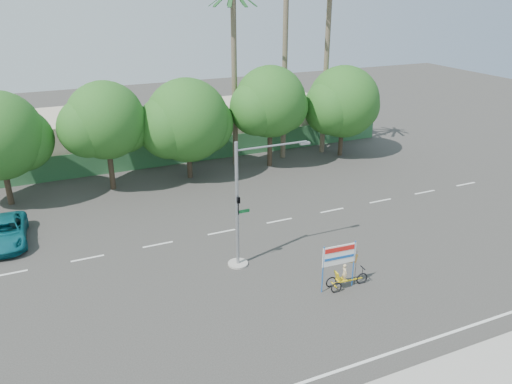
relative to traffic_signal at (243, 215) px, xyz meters
name	(u,v)px	position (x,y,z in m)	size (l,w,h in m)	color
ground	(314,292)	(2.20, -3.98, -2.92)	(120.00, 120.00, 0.00)	#33302D
fence	(189,151)	(2.20, 17.52, -1.92)	(38.00, 0.08, 2.00)	#336B3D
building_left	(60,140)	(-7.80, 22.02, -0.92)	(12.00, 8.00, 4.00)	#C1B199
building_right	(254,121)	(10.20, 22.02, -1.12)	(14.00, 8.00, 3.60)	#C1B199
tree_left	(105,123)	(-4.85, 14.02, 2.14)	(6.66, 5.60, 8.07)	#473828
tree_center	(187,123)	(1.14, 14.02, 1.55)	(7.62, 6.40, 7.85)	#473828
tree_right	(270,104)	(8.15, 14.02, 2.32)	(6.90, 5.80, 8.36)	#473828
tree_far_right	(343,104)	(15.15, 14.02, 1.73)	(7.38, 6.20, 7.94)	#473828
palm_tall	(285,35)	(10.20, 15.52, 7.55)	(3.73, 3.79, 17.45)	#70604C
palm_mid	(327,46)	(14.20, 15.52, 6.48)	(3.73, 3.79, 15.45)	#70604C
palm_short	(234,58)	(5.70, 15.52, 5.94)	(3.73, 3.79, 14.45)	#70604C
traffic_signal	(243,215)	(0.00, 0.00, 0.00)	(4.72, 1.10, 7.00)	gray
trike_billboard	(343,270)	(3.64, -4.22, -1.87)	(2.66, 0.64, 2.61)	black
pickup_truck	(5,232)	(-11.96, 7.85, -2.22)	(2.33, 5.05, 1.40)	#106370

